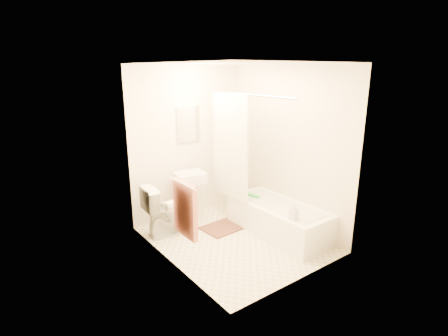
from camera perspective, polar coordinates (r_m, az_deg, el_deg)
floor at (r=5.05m, az=1.73°, el=-11.61°), size 2.40×2.40×0.00m
ceiling at (r=4.48m, az=1.99°, el=16.75°), size 2.40×2.40×0.00m
wall_back at (r=5.59m, az=-5.84°, el=4.11°), size 2.00×0.02×2.40m
wall_left at (r=4.09m, az=-9.17°, el=-0.36°), size 0.02×2.40×2.40m
wall_right at (r=5.29m, az=10.38°, el=3.26°), size 0.02×2.40×2.40m
mirror at (r=5.52m, az=-5.82°, el=7.13°), size 0.40×0.03×0.55m
curtain_rod at (r=4.76m, az=4.06°, el=11.85°), size 0.03×1.70×0.03m
shower_curtain at (r=5.18m, az=1.01°, el=3.49°), size 0.04×0.80×1.55m
towel_bar at (r=3.93m, az=-6.89°, el=-2.48°), size 0.02×0.60×0.02m
towel at (r=4.06m, az=-6.37°, el=-6.70°), size 0.06×0.45×0.66m
toilet_paper at (r=4.39m, az=-8.81°, el=-6.13°), size 0.11×0.12×0.12m
toilet at (r=5.16m, az=-8.89°, el=-6.65°), size 0.79×0.48×0.74m
sink at (r=5.52m, az=-5.60°, el=-4.31°), size 0.49×0.41×0.87m
bathtub at (r=5.22m, az=8.86°, el=-8.16°), size 0.69×1.57×0.44m
bath_mat at (r=5.38m, az=-0.10°, el=-9.65°), size 0.65×0.50×0.02m
soap_bottle at (r=4.65m, az=11.35°, el=-7.05°), size 0.10×0.10×0.21m
scrub_brush at (r=5.38m, az=4.79°, el=-4.53°), size 0.10×0.22×0.04m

